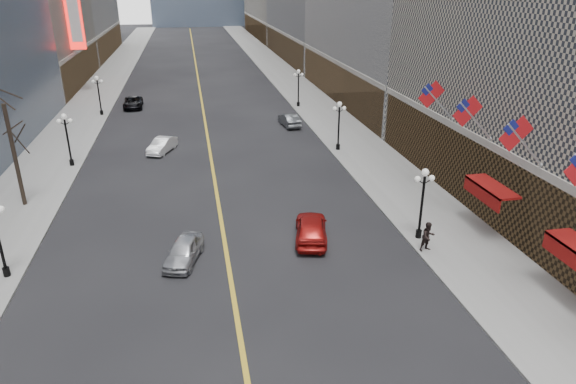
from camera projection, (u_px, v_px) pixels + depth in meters
name	position (u px, v px, depth m)	size (l,w,h in m)	color
sidewalk_east	(308.00, 99.00, 68.36)	(6.00, 230.00, 0.15)	gray
sidewalk_west	(88.00, 108.00, 63.50)	(6.00, 230.00, 0.15)	gray
lane_line	(200.00, 89.00, 75.02)	(0.25, 200.00, 0.02)	gold
streetlamp_east_1	(423.00, 196.00, 30.63)	(1.26, 0.44, 4.52)	black
streetlamp_east_2	(339.00, 121.00, 46.95)	(1.26, 0.44, 4.52)	black
streetlamp_east_3	(298.00, 84.00, 63.26)	(1.26, 0.44, 4.52)	black
streetlamp_west_2	(67.00, 134.00, 42.85)	(1.26, 0.44, 4.52)	black
streetlamp_west_3	(99.00, 91.00, 59.17)	(1.26, 0.44, 4.52)	black
flag_3	(518.00, 137.00, 26.83)	(2.87, 0.12, 2.87)	#B2B2B7
flag_4	(470.00, 114.00, 31.36)	(2.87, 0.12, 2.87)	#B2B2B7
flag_5	(433.00, 97.00, 35.90)	(2.87, 0.12, 2.87)	#B2B2B7
awning_c	(489.00, 189.00, 31.31)	(1.40, 4.00, 0.93)	maroon
theatre_marquee	(72.00, 3.00, 67.65)	(2.00, 0.55, 12.00)	red
tree_west_far	(7.00, 120.00, 34.02)	(3.60, 3.60, 7.92)	#2D231C
car_nb_near	(184.00, 251.00, 29.04)	(1.59, 3.95, 1.35)	#AEB0B6
car_nb_mid	(162.00, 145.00, 47.46)	(1.40, 4.03, 1.33)	silver
car_nb_far	(133.00, 103.00, 63.74)	(2.24, 4.86, 1.35)	black
car_sb_mid	(311.00, 228.00, 31.41)	(1.92, 4.76, 1.62)	#9F1311
car_sb_far	(289.00, 120.00, 55.85)	(1.47, 4.20, 1.38)	#494C50
ped_east_walk	(428.00, 237.00, 29.84)	(0.87, 0.48, 1.80)	black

